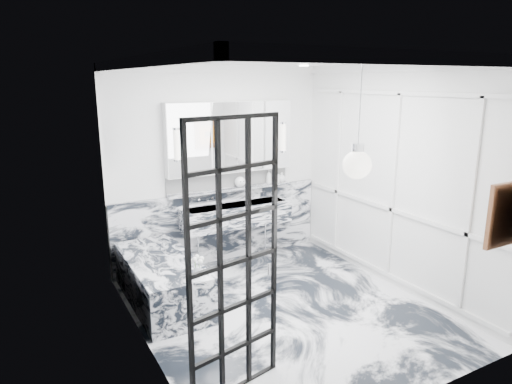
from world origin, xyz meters
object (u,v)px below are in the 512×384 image
mirror_cabinet (230,137)px  trough_sink (237,215)px  bathtub (162,280)px  crittall_door (235,262)px

mirror_cabinet → trough_sink: bearing=-90.0°
mirror_cabinet → bathtub: bearing=-147.9°
crittall_door → trough_sink: (1.26, 2.51, -0.44)m
crittall_door → mirror_cabinet: (1.26, 2.68, 0.65)m
bathtub → crittall_door: bearing=-88.0°
trough_sink → bathtub: 1.55m
crittall_door → trough_sink: crittall_door is taller
crittall_door → bathtub: bearing=79.6°
trough_sink → bathtub: trough_sink is taller
crittall_door → trough_sink: size_ratio=1.46×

